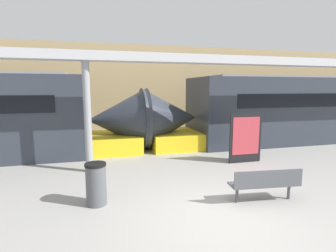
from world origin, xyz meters
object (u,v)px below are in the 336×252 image
trash_bin (96,184)px  poster_board (245,138)px  train_left (326,109)px  bench_near (266,182)px  support_column_near (88,118)px

trash_bin → poster_board: 5.56m
train_left → bench_near: 10.00m
bench_near → trash_bin: (-3.77, 0.87, 0.01)m
train_left → poster_board: 7.23m
poster_board → trash_bin: bearing=-156.6°
trash_bin → poster_board: (5.09, 2.20, 0.40)m
support_column_near → poster_board: bearing=-3.6°
trash_bin → support_column_near: 2.83m
trash_bin → poster_board: size_ratio=0.55×
train_left → support_column_near: support_column_near is taller
trash_bin → poster_board: bearing=23.4°
support_column_near → trash_bin: bearing=-85.0°
train_left → trash_bin: train_left is taller
poster_board → train_left: bearing=24.9°
bench_near → poster_board: bearing=72.9°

